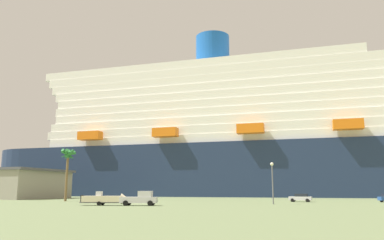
{
  "coord_description": "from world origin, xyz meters",
  "views": [
    {
      "loc": [
        24.54,
        -63.74,
        2.58
      ],
      "look_at": [
        -0.13,
        37.39,
        21.44
      ],
      "focal_mm": 35.43,
      "sensor_mm": 36.0,
      "label": 1
    }
  ],
  "objects_px": {
    "pickup_truck": "(140,199)",
    "palm_tree": "(68,158)",
    "small_boat_on_trailer": "(107,199)",
    "parked_car_silver_sedan": "(301,198)",
    "cruise_ship": "(289,142)",
    "street_lamp": "(272,176)"
  },
  "relations": [
    {
      "from": "small_boat_on_trailer",
      "to": "parked_car_silver_sedan",
      "type": "distance_m",
      "value": 38.07
    },
    {
      "from": "pickup_truck",
      "to": "small_boat_on_trailer",
      "type": "distance_m",
      "value": 5.24
    },
    {
      "from": "cruise_ship",
      "to": "small_boat_on_trailer",
      "type": "bearing_deg",
      "value": -110.95
    },
    {
      "from": "pickup_truck",
      "to": "palm_tree",
      "type": "xyz_separation_m",
      "value": [
        -22.46,
        15.38,
        7.76
      ]
    },
    {
      "from": "small_boat_on_trailer",
      "to": "palm_tree",
      "type": "height_order",
      "value": "palm_tree"
    },
    {
      "from": "pickup_truck",
      "to": "street_lamp",
      "type": "bearing_deg",
      "value": 25.69
    },
    {
      "from": "pickup_truck",
      "to": "parked_car_silver_sedan",
      "type": "xyz_separation_m",
      "value": [
        24.53,
        22.98,
        -0.21
      ]
    },
    {
      "from": "cruise_ship",
      "to": "parked_car_silver_sedan",
      "type": "bearing_deg",
      "value": -88.98
    },
    {
      "from": "pickup_truck",
      "to": "small_boat_on_trailer",
      "type": "xyz_separation_m",
      "value": [
        -5.18,
        -0.83,
        -0.08
      ]
    },
    {
      "from": "parked_car_silver_sedan",
      "to": "cruise_ship",
      "type": "bearing_deg",
      "value": 91.02
    },
    {
      "from": "pickup_truck",
      "to": "small_boat_on_trailer",
      "type": "height_order",
      "value": "pickup_truck"
    },
    {
      "from": "cruise_ship",
      "to": "parked_car_silver_sedan",
      "type": "xyz_separation_m",
      "value": [
        0.91,
        -51.4,
        -17.1
      ]
    },
    {
      "from": "palm_tree",
      "to": "street_lamp",
      "type": "relative_size",
      "value": 1.56
    },
    {
      "from": "palm_tree",
      "to": "cruise_ship",
      "type": "bearing_deg",
      "value": 52.01
    },
    {
      "from": "cruise_ship",
      "to": "small_boat_on_trailer",
      "type": "relative_size",
      "value": 27.09
    },
    {
      "from": "pickup_truck",
      "to": "small_boat_on_trailer",
      "type": "relative_size",
      "value": 0.68
    },
    {
      "from": "pickup_truck",
      "to": "palm_tree",
      "type": "distance_m",
      "value": 28.31
    },
    {
      "from": "small_boat_on_trailer",
      "to": "street_lamp",
      "type": "xyz_separation_m",
      "value": [
        24.84,
        10.29,
        3.63
      ]
    },
    {
      "from": "small_boat_on_trailer",
      "to": "parked_car_silver_sedan",
      "type": "height_order",
      "value": "small_boat_on_trailer"
    },
    {
      "from": "cruise_ship",
      "to": "small_boat_on_trailer",
      "type": "xyz_separation_m",
      "value": [
        -28.79,
        -75.21,
        -16.97
      ]
    },
    {
      "from": "small_boat_on_trailer",
      "to": "palm_tree",
      "type": "bearing_deg",
      "value": 136.83
    },
    {
      "from": "cruise_ship",
      "to": "small_boat_on_trailer",
      "type": "height_order",
      "value": "cruise_ship"
    }
  ]
}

